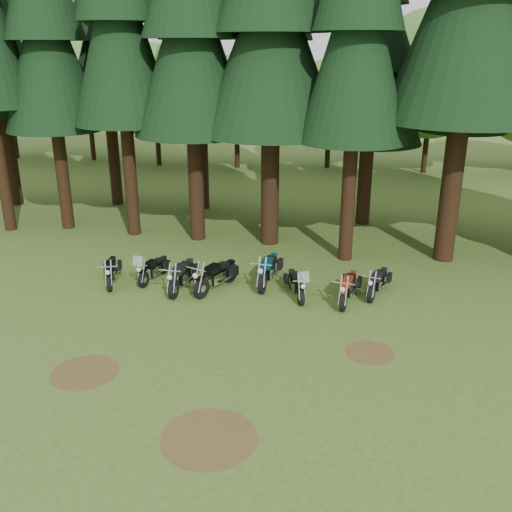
% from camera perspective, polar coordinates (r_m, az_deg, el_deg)
% --- Properties ---
extents(ground, '(120.00, 120.00, 0.00)m').
position_cam_1_polar(ground, '(16.80, -4.38, -8.99)').
color(ground, '#3B561F').
rests_on(ground, ground).
extents(pine_front_2, '(4.32, 4.32, 16.22)m').
position_cam_1_polar(pine_front_2, '(27.65, -20.58, 22.29)').
color(pine_front_2, black).
rests_on(pine_front_2, ground).
extents(pine_front_4, '(4.95, 4.95, 16.33)m').
position_cam_1_polar(pine_front_4, '(24.63, -6.69, 23.88)').
color(pine_front_4, black).
rests_on(pine_front_4, ground).
extents(pine_back_1, '(4.52, 4.52, 16.22)m').
position_cam_1_polar(pine_back_1, '(31.42, -15.21, 22.44)').
color(pine_back_1, black).
rests_on(pine_back_1, ground).
extents(pine_back_2, '(4.85, 4.85, 16.30)m').
position_cam_1_polar(pine_back_2, '(29.74, -5.93, 23.24)').
color(pine_back_2, black).
rests_on(pine_back_2, ground).
extents(pine_back_3, '(4.35, 4.35, 16.20)m').
position_cam_1_polar(pine_back_3, '(27.42, 1.91, 23.45)').
color(pine_back_3, black).
rests_on(pine_back_3, ground).
extents(pine_back_4, '(4.94, 4.94, 13.78)m').
position_cam_1_polar(pine_back_4, '(27.34, 11.73, 20.04)').
color(pine_back_4, black).
rests_on(pine_back_4, ground).
extents(pine_back_5, '(3.94, 3.94, 16.33)m').
position_cam_1_polar(pine_back_5, '(27.29, 21.16, 22.40)').
color(pine_back_5, black).
rests_on(pine_back_5, ground).
extents(decid_0, '(8.00, 7.78, 10.00)m').
position_cam_1_polar(decid_0, '(47.29, -23.52, 15.96)').
color(decid_0, black).
rests_on(decid_0, ground).
extents(decid_1, '(7.91, 7.69, 9.88)m').
position_cam_1_polar(decid_1, '(44.66, -16.35, 16.53)').
color(decid_1, black).
rests_on(decid_1, ground).
extents(decid_2, '(6.72, 6.53, 8.40)m').
position_cam_1_polar(decid_2, '(41.60, -9.75, 15.59)').
color(decid_2, black).
rests_on(decid_2, ground).
extents(decid_3, '(6.12, 5.95, 7.65)m').
position_cam_1_polar(decid_3, '(40.35, -1.63, 15.09)').
color(decid_3, black).
rests_on(decid_3, ground).
extents(decid_4, '(5.93, 5.76, 7.41)m').
position_cam_1_polar(decid_4, '(40.67, 7.74, 14.77)').
color(decid_4, black).
rests_on(decid_4, ground).
extents(decid_5, '(8.45, 8.21, 10.56)m').
position_cam_1_polar(decid_5, '(40.08, 17.85, 16.61)').
color(decid_5, black).
rests_on(decid_5, ground).
extents(dirt_patch_0, '(1.80, 1.80, 0.01)m').
position_cam_1_polar(dirt_patch_0, '(16.22, -16.77, -11.04)').
color(dirt_patch_0, '#4C3D1E').
rests_on(dirt_patch_0, ground).
extents(dirt_patch_1, '(1.40, 1.40, 0.01)m').
position_cam_1_polar(dirt_patch_1, '(16.75, 11.33, -9.44)').
color(dirt_patch_1, '#4C3D1E').
rests_on(dirt_patch_1, ground).
extents(dirt_patch_2, '(2.20, 2.20, 0.01)m').
position_cam_1_polar(dirt_patch_2, '(13.36, -4.72, -17.67)').
color(dirt_patch_2, '#4C3D1E').
rests_on(dirt_patch_2, ground).
extents(motorcycle_0, '(0.82, 2.05, 0.87)m').
position_cam_1_polar(motorcycle_0, '(21.47, -14.26, -1.54)').
color(motorcycle_0, black).
rests_on(motorcycle_0, ground).
extents(motorcycle_1, '(0.63, 2.05, 1.29)m').
position_cam_1_polar(motorcycle_1, '(21.37, -10.23, -1.35)').
color(motorcycle_1, black).
rests_on(motorcycle_1, ground).
extents(motorcycle_2, '(0.36, 2.38, 0.97)m').
position_cam_1_polar(motorcycle_2, '(20.44, -7.43, -2.02)').
color(motorcycle_2, black).
rests_on(motorcycle_2, ground).
extents(motorcycle_3, '(1.05, 2.31, 0.99)m').
position_cam_1_polar(motorcycle_3, '(20.27, -4.00, -2.06)').
color(motorcycle_3, black).
rests_on(motorcycle_3, ground).
extents(motorcycle_4, '(0.41, 2.47, 1.00)m').
position_cam_1_polar(motorcycle_4, '(20.73, 1.23, -1.47)').
color(motorcycle_4, black).
rests_on(motorcycle_4, ground).
extents(motorcycle_5, '(0.95, 2.04, 1.31)m').
position_cam_1_polar(motorcycle_5, '(19.75, 4.05, -2.89)').
color(motorcycle_5, black).
rests_on(motorcycle_5, ground).
extents(motorcycle_6, '(0.47, 2.26, 0.92)m').
position_cam_1_polar(motorcycle_6, '(19.59, 9.20, -3.22)').
color(motorcycle_6, black).
rests_on(motorcycle_6, ground).
extents(motorcycle_7, '(0.71, 2.05, 0.85)m').
position_cam_1_polar(motorcycle_7, '(20.32, 12.08, -2.64)').
color(motorcycle_7, black).
rests_on(motorcycle_7, ground).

